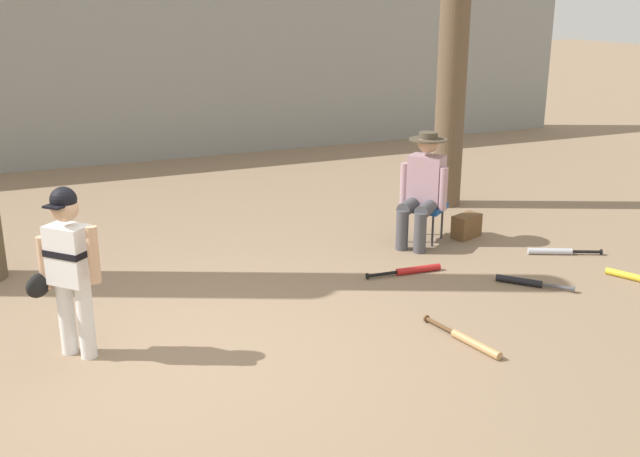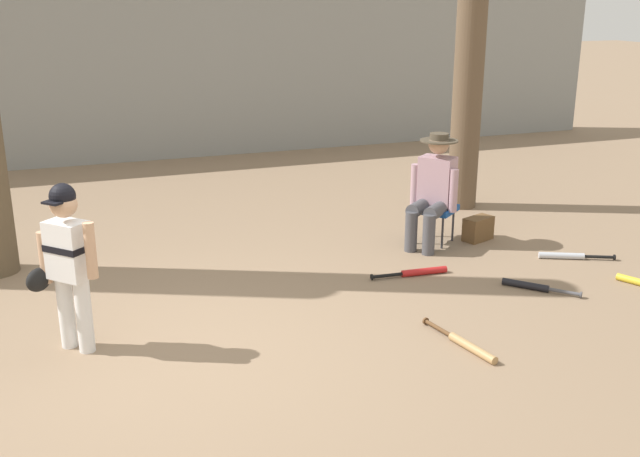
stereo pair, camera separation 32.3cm
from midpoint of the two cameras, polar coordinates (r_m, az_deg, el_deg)
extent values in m
plane|color=#897056|center=(5.74, -9.25, -9.60)|extent=(60.00, 60.00, 0.00)
cube|color=gray|center=(12.26, -16.12, 11.03)|extent=(18.00, 0.36, 2.66)
cylinder|color=brown|center=(9.33, 12.62, 15.82)|extent=(0.36, 0.36, 4.74)
cone|color=brown|center=(9.68, 11.69, 1.69)|extent=(0.54, 0.54, 0.22)
cylinder|color=white|center=(5.83, -16.13, -6.48)|extent=(0.12, 0.12, 0.58)
cylinder|color=white|center=(5.95, -17.42, -6.11)|extent=(0.12, 0.12, 0.58)
cube|color=white|center=(5.71, -17.23, -1.60)|extent=(0.35, 0.36, 0.44)
cube|color=black|center=(5.70, -17.25, -1.39)|extent=(0.36, 0.37, 0.05)
sphere|color=tan|center=(5.61, -17.55, 1.78)|extent=(0.20, 0.20, 0.20)
sphere|color=black|center=(5.59, -17.61, 2.37)|extent=(0.19, 0.19, 0.19)
cube|color=black|center=(5.54, -18.22, 1.90)|extent=(0.17, 0.17, 0.02)
cylinder|color=tan|center=(5.52, -15.60, -1.66)|extent=(0.11, 0.11, 0.42)
cylinder|color=tan|center=(5.85, -18.92, -2.13)|extent=(0.11, 0.11, 0.40)
ellipsoid|color=black|center=(5.88, -19.31, -3.74)|extent=(0.24, 0.24, 0.18)
cube|color=#194C9E|center=(8.12, 9.99, 1.50)|extent=(0.56, 0.56, 0.06)
cylinder|color=#333338|center=(7.99, 10.52, -0.22)|extent=(0.02, 0.02, 0.38)
cylinder|color=#333338|center=(8.10, 8.54, 0.11)|extent=(0.02, 0.02, 0.38)
cylinder|color=#333338|center=(8.26, 11.27, 0.32)|extent=(0.02, 0.02, 0.38)
cylinder|color=#333338|center=(8.36, 9.35, 0.64)|extent=(0.02, 0.02, 0.38)
cylinder|color=#47474C|center=(7.78, 9.53, -0.48)|extent=(0.13, 0.13, 0.43)
cylinder|color=#47474C|center=(7.85, 8.18, -0.24)|extent=(0.13, 0.13, 0.43)
cylinder|color=#47474C|center=(7.90, 10.15, 1.39)|extent=(0.41, 0.37, 0.15)
cylinder|color=#47474C|center=(7.97, 8.81, 1.61)|extent=(0.41, 0.37, 0.15)
cube|color=#B28C99|center=(8.04, 10.11, 3.62)|extent=(0.41, 0.43, 0.52)
cylinder|color=#B28C99|center=(7.91, 11.35, 2.86)|extent=(0.13, 0.13, 0.46)
cylinder|color=#B28C99|center=(8.07, 8.42, 3.30)|extent=(0.13, 0.13, 0.46)
sphere|color=tan|center=(7.96, 10.26, 6.41)|extent=(0.22, 0.22, 0.22)
cylinder|color=#4C4233|center=(7.95, 10.28, 6.64)|extent=(0.40, 0.40, 0.02)
cylinder|color=#4C4233|center=(7.95, 10.29, 6.88)|extent=(0.20, 0.20, 0.09)
cube|color=brown|center=(8.36, 13.12, -0.02)|extent=(0.38, 0.29, 0.26)
cylinder|color=black|center=(7.16, 16.73, -4.19)|extent=(0.33, 0.36, 0.07)
cylinder|color=#4C4C51|center=(7.11, 19.51, -4.62)|extent=(0.21, 0.23, 0.03)
cylinder|color=#4C4C51|center=(7.09, 20.63, -4.80)|extent=(0.05, 0.05, 0.06)
cylinder|color=red|center=(7.27, 9.26, -3.29)|extent=(0.46, 0.10, 0.07)
cylinder|color=black|center=(7.12, 6.46, -3.62)|extent=(0.31, 0.05, 0.03)
cylinder|color=black|center=(7.07, 5.31, -3.75)|extent=(0.02, 0.06, 0.06)
cylinder|color=tan|center=(5.85, 13.20, -8.94)|extent=(0.15, 0.49, 0.07)
cylinder|color=brown|center=(6.11, 10.58, -7.55)|extent=(0.09, 0.32, 0.03)
cylinder|color=brown|center=(6.22, 9.60, -7.02)|extent=(0.06, 0.03, 0.06)
cylinder|color=#B7BCC6|center=(8.04, 19.13, -2.00)|extent=(0.44, 0.25, 0.07)
cylinder|color=black|center=(8.14, 21.71, -2.05)|extent=(0.29, 0.16, 0.03)
cylinder|color=black|center=(8.19, 22.72, -2.06)|extent=(0.04, 0.06, 0.06)
camera|label=1|loc=(0.16, -88.49, 0.48)|focal=41.71mm
camera|label=2|loc=(0.16, 91.51, -0.48)|focal=41.71mm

